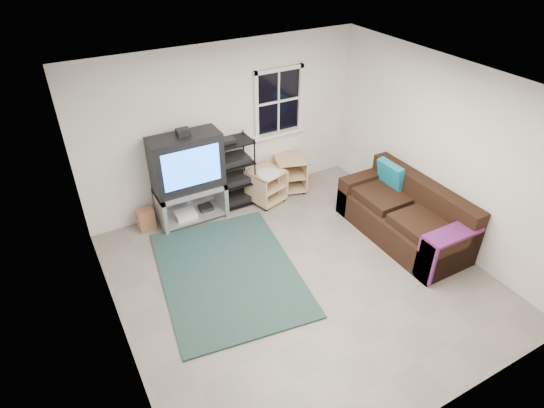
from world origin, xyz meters
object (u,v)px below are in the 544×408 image
av_rack (234,177)px  sofa (405,217)px  tv_unit (187,172)px  side_table_left (289,172)px  side_table_right (265,183)px

av_rack → sofa: av_rack is taller
tv_unit → side_table_left: (1.82, 0.05, -0.52)m
tv_unit → side_table_right: size_ratio=2.38×
side_table_right → sofa: 2.31m
side_table_right → tv_unit: bearing=175.2°
sofa → av_rack: bearing=132.3°
av_rack → side_table_right: 0.54m
tv_unit → sofa: 3.32m
av_rack → side_table_right: bearing=-17.8°
sofa → side_table_right: bearing=126.1°
tv_unit → side_table_right: tv_unit is taller
av_rack → sofa: bearing=-47.7°
side_table_left → side_table_right: 0.58m
av_rack → side_table_left: bearing=-0.0°
tv_unit → side_table_right: (1.26, -0.11, -0.51)m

